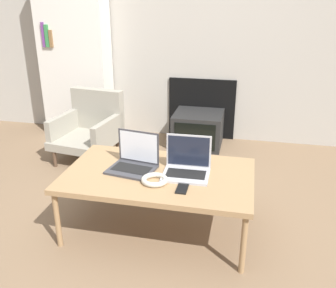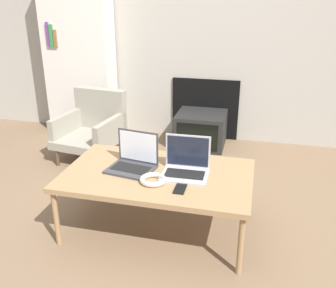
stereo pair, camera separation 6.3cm
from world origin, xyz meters
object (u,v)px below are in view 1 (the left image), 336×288
Objects in this scene: laptop_left at (134,161)px; armchair at (91,126)px; tv at (198,129)px; laptop_right at (187,166)px; headphones at (155,180)px; phone at (182,188)px.

laptop_left reaches higher than armchair.
laptop_left is at bearing -98.05° from tv.
headphones is (-0.18, -0.17, -0.04)m from laptop_right.
laptop_left is at bearing -45.43° from armchair.
laptop_left reaches higher than tv.
headphones is 0.20m from phone.
headphones is 1.60m from armchair.
armchair is at bearing 135.95° from laptop_right.
armchair is at bearing 135.95° from laptop_left.
tv is at bearing 88.81° from headphones.
phone is at bearing -14.34° from headphones.
armchair is (-0.99, 1.25, -0.14)m from headphones.
headphones is at bearing -33.21° from laptop_left.
tv is (-0.15, 1.81, -0.26)m from phone.
tv is 0.77× the size of armchair.
phone is at bearing -20.99° from laptop_left.
laptop_right reaches higher than armchair.
tv is at bearing 94.86° from phone.
laptop_left is 1.09× the size of laptop_right.
headphones is at bearing 165.66° from phone.
laptop_right is 0.25m from headphones.
armchair is (-1.18, 1.30, -0.12)m from phone.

